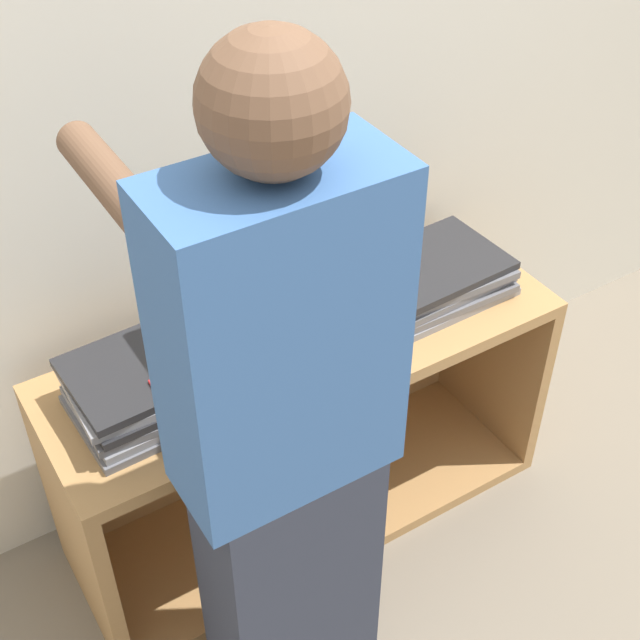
% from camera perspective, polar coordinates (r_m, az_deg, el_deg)
% --- Properties ---
extents(ground_plane, '(12.00, 12.00, 0.00)m').
position_cam_1_polar(ground_plane, '(2.52, 1.96, -15.28)').
color(ground_plane, '#756B5B').
extents(wall_back, '(8.00, 0.05, 2.40)m').
position_cam_1_polar(wall_back, '(2.12, -5.92, 15.34)').
color(wall_back, beige).
rests_on(wall_back, ground_plane).
extents(cart, '(1.31, 0.45, 0.63)m').
position_cam_1_polar(cart, '(2.43, -1.60, -6.27)').
color(cart, '#A87A47').
rests_on(cart, ground_plane).
extents(laptop_open, '(0.36, 0.35, 0.27)m').
position_cam_1_polar(laptop_open, '(2.18, -1.75, 0.48)').
color(laptop_open, '#B7B7BC').
rests_on(laptop_open, cart).
extents(laptop_stack_left, '(0.38, 0.29, 0.12)m').
position_cam_1_polar(laptop_stack_left, '(2.02, -10.49, -4.01)').
color(laptop_stack_left, slate).
rests_on(laptop_stack_left, cart).
extents(laptop_stack_right, '(0.38, 0.28, 0.10)m').
position_cam_1_polar(laptop_stack_right, '(2.32, 7.24, 2.78)').
color(laptop_stack_right, gray).
rests_on(laptop_stack_right, cart).
extents(person, '(0.40, 0.53, 1.63)m').
position_cam_1_polar(person, '(1.68, -2.37, -8.46)').
color(person, '#2D3342').
rests_on(person, ground_plane).
extents(inventory_tag, '(0.06, 0.02, 0.01)m').
position_cam_1_polar(inventory_tag, '(1.93, -9.99, -3.78)').
color(inventory_tag, red).
rests_on(inventory_tag, laptop_stack_left).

